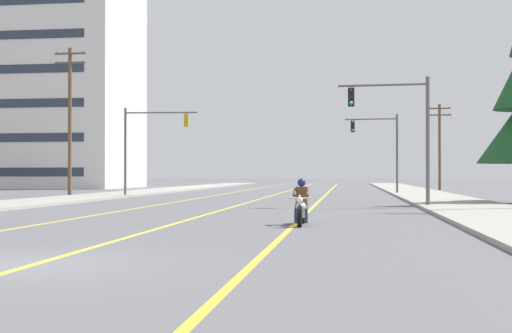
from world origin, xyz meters
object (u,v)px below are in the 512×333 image
(utility_pole_left_near, at_px, (70,116))
(utility_pole_right_far, at_px, (440,143))
(motorcycle_with_rider, at_px, (301,206))
(traffic_signal_near_right, at_px, (402,122))
(traffic_signal_mid_right, at_px, (382,142))
(traffic_signal_near_left, at_px, (146,138))
(apartment_building_far_left_block, at_px, (10,47))

(utility_pole_left_near, bearing_deg, utility_pole_right_far, 38.39)
(motorcycle_with_rider, bearing_deg, traffic_signal_near_right, 71.15)
(traffic_signal_mid_right, bearing_deg, utility_pole_left_near, -159.93)
(traffic_signal_near_left, distance_m, traffic_signal_mid_right, 18.25)
(traffic_signal_near_left, xyz_separation_m, utility_pole_left_near, (-5.43, -0.35, 1.51))
(motorcycle_with_rider, xyz_separation_m, traffic_signal_near_left, (-12.49, 24.54, 3.53))
(apartment_building_far_left_block, bearing_deg, traffic_signal_mid_right, -25.54)
(traffic_signal_near_left, relative_size, apartment_building_far_left_block, 0.19)
(motorcycle_with_rider, height_order, traffic_signal_mid_right, traffic_signal_mid_right)
(traffic_signal_near_left, bearing_deg, motorcycle_with_rider, -63.03)
(traffic_signal_near_right, xyz_separation_m, utility_pole_right_far, (6.29, 34.86, 0.47))
(traffic_signal_near_right, relative_size, traffic_signal_mid_right, 1.00)
(traffic_signal_near_right, height_order, traffic_signal_mid_right, same)
(apartment_building_far_left_block, bearing_deg, traffic_signal_near_left, -48.18)
(motorcycle_with_rider, distance_m, apartment_building_far_left_block, 65.44)
(traffic_signal_near_right, height_order, traffic_signal_near_left, same)
(traffic_signal_near_right, bearing_deg, traffic_signal_mid_right, 89.76)
(utility_pole_right_far, distance_m, apartment_building_far_left_block, 48.83)
(utility_pole_right_far, bearing_deg, traffic_signal_mid_right, -113.44)
(traffic_signal_near_left, height_order, apartment_building_far_left_block, apartment_building_far_left_block)
(motorcycle_with_rider, bearing_deg, apartment_building_far_left_block, 125.45)
(traffic_signal_mid_right, bearing_deg, utility_pole_right_far, 66.56)
(utility_pole_left_near, distance_m, apartment_building_far_left_block, 35.08)
(traffic_signal_mid_right, distance_m, utility_pole_right_far, 15.60)
(traffic_signal_near_right, xyz_separation_m, traffic_signal_near_left, (-16.47, 12.87, 0.05))
(traffic_signal_near_left, relative_size, utility_pole_right_far, 0.74)
(motorcycle_with_rider, bearing_deg, traffic_signal_mid_right, 82.80)
(traffic_signal_near_left, xyz_separation_m, utility_pole_right_far, (22.76, 21.99, 0.42))
(utility_pole_right_far, relative_size, apartment_building_far_left_block, 0.26)
(motorcycle_with_rider, bearing_deg, utility_pole_left_near, 126.53)
(motorcycle_with_rider, distance_m, traffic_signal_mid_right, 32.66)
(motorcycle_with_rider, relative_size, traffic_signal_near_right, 0.35)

